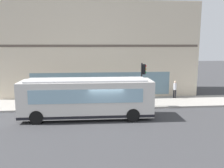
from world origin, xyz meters
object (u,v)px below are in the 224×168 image
object	(u,v)px
fire_hydrant	(126,99)
pedestrian_near_building_entrance	(175,88)
city_bus_nearside	(87,98)
traffic_light_near_corner	(143,76)
pedestrian_walking_along_curb	(63,94)
newspaper_vending_box	(47,101)

from	to	relation	value
fire_hydrant	pedestrian_near_building_entrance	size ratio (longest dim) A/B	0.41
fire_hydrant	pedestrian_near_building_entrance	distance (m)	5.66
city_bus_nearside	traffic_light_near_corner	world-z (taller)	traffic_light_near_corner
traffic_light_near_corner	fire_hydrant	xyz separation A→B (m)	(1.23, 1.32, -2.36)
city_bus_nearside	pedestrian_walking_along_curb	distance (m)	4.53
traffic_light_near_corner	newspaper_vending_box	distance (m)	8.93
fire_hydrant	newspaper_vending_box	xyz separation A→B (m)	(-0.35, 7.28, 0.09)
pedestrian_near_building_entrance	city_bus_nearside	bearing A→B (deg)	121.10
pedestrian_near_building_entrance	pedestrian_walking_along_curb	xyz separation A→B (m)	(-1.55, 11.30, -0.11)
traffic_light_near_corner	pedestrian_near_building_entrance	bearing A→B (deg)	-54.58
city_bus_nearside	pedestrian_walking_along_curb	world-z (taller)	city_bus_nearside
pedestrian_walking_along_curb	pedestrian_near_building_entrance	bearing A→B (deg)	-82.18
city_bus_nearside	traffic_light_near_corner	bearing A→B (deg)	-62.77
traffic_light_near_corner	fire_hydrant	size ratio (longest dim) A/B	5.28
fire_hydrant	pedestrian_near_building_entrance	world-z (taller)	pedestrian_near_building_entrance
city_bus_nearside	pedestrian_near_building_entrance	bearing A→B (deg)	-58.90
city_bus_nearside	newspaper_vending_box	bearing A→B (deg)	46.79
pedestrian_walking_along_curb	city_bus_nearside	bearing A→B (deg)	-149.44
traffic_light_near_corner	pedestrian_walking_along_curb	bearing A→B (deg)	79.54
traffic_light_near_corner	newspaper_vending_box	size ratio (longest dim) A/B	4.34
traffic_light_near_corner	pedestrian_walking_along_curb	size ratio (longest dim) A/B	2.42
traffic_light_near_corner	fire_hydrant	distance (m)	2.97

